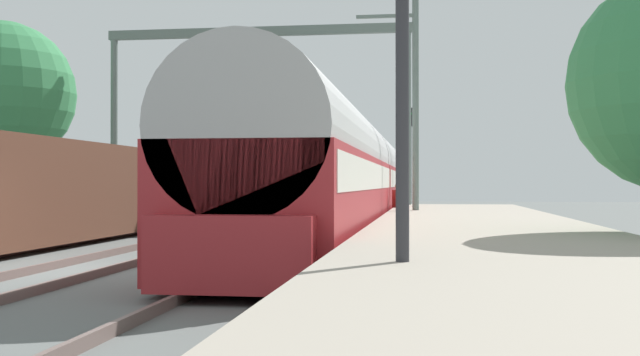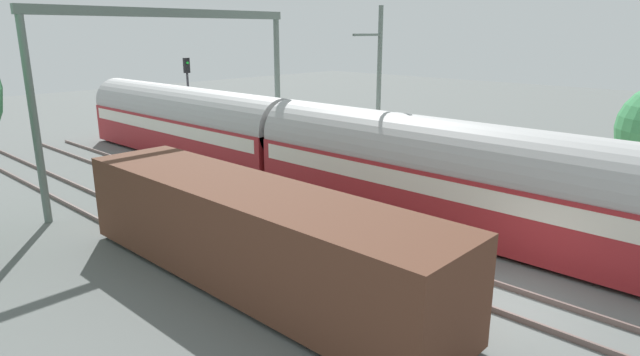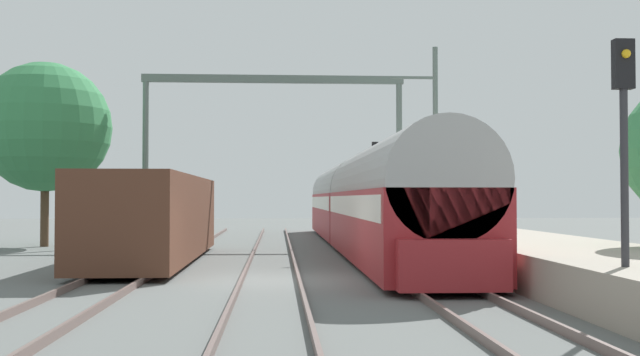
{
  "view_description": "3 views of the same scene",
  "coord_description": "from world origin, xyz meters",
  "px_view_note": "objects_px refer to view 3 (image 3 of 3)",
  "views": [
    {
      "loc": [
        6.65,
        -14.34,
        1.71
      ],
      "look_at": [
        3.89,
        5.39,
        1.85
      ],
      "focal_mm": 43.29,
      "sensor_mm": 36.0,
      "label": 1
    },
    {
      "loc": [
        -12.7,
        -5.15,
        6.97
      ],
      "look_at": [
        0.73,
        7.45,
        1.87
      ],
      "focal_mm": 29.95,
      "sensor_mm": 36.0,
      "label": 2
    },
    {
      "loc": [
        0.17,
        -19.39,
        2.13
      ],
      "look_at": [
        1.94,
        11.49,
        2.97
      ],
      "focal_mm": 41.89,
      "sensor_mm": 36.0,
      "label": 3
    }
  ],
  "objects_px": {
    "freight_car": "(155,218)",
    "railway_signal_near": "(624,138)",
    "passenger_train": "(364,202)",
    "railway_signal_far": "(375,176)",
    "person_crossing": "(408,224)",
    "catenary_gantry": "(274,124)"
  },
  "relations": [
    {
      "from": "freight_car",
      "to": "railway_signal_near",
      "type": "xyz_separation_m",
      "value": [
        10.28,
        -12.14,
        1.73
      ]
    },
    {
      "from": "passenger_train",
      "to": "railway_signal_far",
      "type": "distance_m",
      "value": 10.98
    },
    {
      "from": "passenger_train",
      "to": "person_crossing",
      "type": "height_order",
      "value": "passenger_train"
    },
    {
      "from": "passenger_train",
      "to": "railway_signal_near",
      "type": "height_order",
      "value": "railway_signal_near"
    },
    {
      "from": "passenger_train",
      "to": "railway_signal_far",
      "type": "relative_size",
      "value": 6.1
    },
    {
      "from": "passenger_train",
      "to": "catenary_gantry",
      "type": "distance_m",
      "value": 5.96
    },
    {
      "from": "railway_signal_near",
      "to": "catenary_gantry",
      "type": "bearing_deg",
      "value": 106.45
    },
    {
      "from": "freight_car",
      "to": "person_crossing",
      "type": "bearing_deg",
      "value": 31.98
    },
    {
      "from": "freight_car",
      "to": "person_crossing",
      "type": "xyz_separation_m",
      "value": [
        9.56,
        5.97,
        -0.44
      ]
    },
    {
      "from": "person_crossing",
      "to": "railway_signal_near",
      "type": "distance_m",
      "value": 18.25
    },
    {
      "from": "railway_signal_near",
      "to": "catenary_gantry",
      "type": "relative_size",
      "value": 0.41
    },
    {
      "from": "freight_car",
      "to": "railway_signal_far",
      "type": "distance_m",
      "value": 20.12
    },
    {
      "from": "railway_signal_near",
      "to": "freight_car",
      "type": "bearing_deg",
      "value": 130.26
    },
    {
      "from": "person_crossing",
      "to": "catenary_gantry",
      "type": "height_order",
      "value": "catenary_gantry"
    },
    {
      "from": "freight_car",
      "to": "catenary_gantry",
      "type": "relative_size",
      "value": 1.07
    },
    {
      "from": "freight_car",
      "to": "person_crossing",
      "type": "height_order",
      "value": "freight_car"
    },
    {
      "from": "person_crossing",
      "to": "railway_signal_far",
      "type": "bearing_deg",
      "value": -37.81
    },
    {
      "from": "freight_car",
      "to": "railway_signal_near",
      "type": "bearing_deg",
      "value": -49.74
    },
    {
      "from": "passenger_train",
      "to": "freight_car",
      "type": "distance_m",
      "value": 10.35
    },
    {
      "from": "person_crossing",
      "to": "catenary_gantry",
      "type": "xyz_separation_m",
      "value": [
        -5.67,
        3.53,
        4.58
      ]
    },
    {
      "from": "freight_car",
      "to": "person_crossing",
      "type": "relative_size",
      "value": 7.51
    },
    {
      "from": "passenger_train",
      "to": "railway_signal_far",
      "type": "xyz_separation_m",
      "value": [
        1.92,
        10.71,
        1.46
      ]
    }
  ]
}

